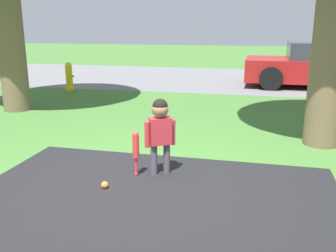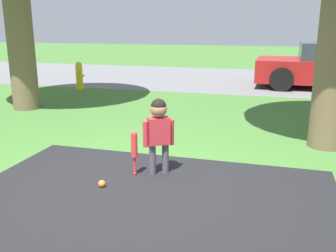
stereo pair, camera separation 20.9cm
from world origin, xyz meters
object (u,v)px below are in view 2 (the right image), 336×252
at_px(child, 159,126).
at_px(fire_hydrant, 79,77).
at_px(parked_car, 327,67).
at_px(baseball_bat, 134,147).
at_px(sports_ball, 102,184).

distance_m(child, fire_hydrant, 6.36).
xyz_separation_m(fire_hydrant, parked_car, (6.53, 2.38, 0.22)).
bearing_deg(parked_car, baseball_bat, 69.20).
bearing_deg(fire_hydrant, baseball_bat, -55.51).
relative_size(baseball_bat, sports_ball, 6.77).
bearing_deg(sports_ball, parked_car, 68.26).
bearing_deg(sports_ball, baseball_bat, 61.94).
distance_m(baseball_bat, parked_car, 8.13).
bearing_deg(baseball_bat, child, 25.40).
distance_m(sports_ball, fire_hydrant, 6.55).
height_order(child, parked_car, parked_car).
relative_size(child, baseball_bat, 1.68).
relative_size(baseball_bat, parked_car, 0.14).
bearing_deg(baseball_bat, fire_hydrant, 124.49).
bearing_deg(fire_hydrant, sports_ball, -59.28).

